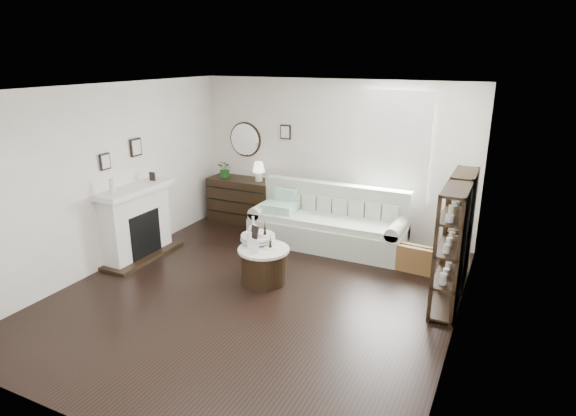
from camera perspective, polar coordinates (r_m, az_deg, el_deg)
The scene contains 18 objects.
room at distance 8.20m, azimuth 10.02°, elevation 7.04°, with size 5.50×5.50×5.50m.
fireplace at distance 7.90m, azimuth -17.46°, elevation -1.88°, with size 0.50×1.40×1.84m.
shelf_unit_far at distance 7.03m, azimuth 19.64°, elevation -2.27°, with size 0.30×0.80×1.60m.
shelf_unit_near at distance 6.19m, azimuth 18.65°, elevation -4.88°, with size 0.30×0.80×1.60m.
sofa at distance 8.12m, azimuth 4.84°, elevation -2.13°, with size 2.58×0.89×1.00m.
quilt at distance 8.24m, azimuth -0.92°, elevation 0.11°, with size 0.55×0.45×0.14m, color #24876C.
suitcase at distance 7.40m, azimuth 14.57°, elevation -5.81°, with size 0.60×0.20×0.40m, color brown.
dresser at distance 9.22m, azimuth -5.44°, elevation 0.91°, with size 1.28×0.55×0.85m.
table_lamp at distance 8.88m, azimuth -3.48°, elevation 4.34°, with size 0.23×0.23×0.36m, color white, non-canonical shape.
potted_plant at distance 9.19m, azimuth -7.43°, elevation 4.59°, with size 0.30×0.26×0.33m, color #175218.
drum_table at distance 6.84m, azimuth -2.88°, elevation -6.71°, with size 0.72×0.72×0.50m.
pedestal_table at distance 6.96m, azimuth -3.58°, elevation -3.59°, with size 0.50×0.50×0.61m.
eiffel_drum at distance 6.71m, azimuth -2.11°, elevation -4.06°, with size 0.10×0.10×0.18m, color black, non-canonical shape.
bottle_drum at distance 6.70m, azimuth -4.62°, elevation -3.60°, with size 0.07×0.07×0.29m, color silver.
card_frame_drum at distance 6.58m, azimuth -4.06°, elevation -4.54°, with size 0.13×0.01×0.18m, color silver.
eiffel_ped at distance 6.89m, azimuth -2.76°, elevation -2.49°, with size 0.11×0.11×0.19m, color black, non-canonical shape.
flask_ped at distance 6.95m, azimuth -4.15°, elevation -2.02°, with size 0.14×0.14×0.26m, color silver, non-canonical shape.
card_frame_ped at distance 6.79m, azimuth -3.98°, elevation -2.86°, with size 0.14×0.01×0.18m, color black.
Camera 1 is at (2.89, -5.07, 3.08)m, focal length 30.00 mm.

